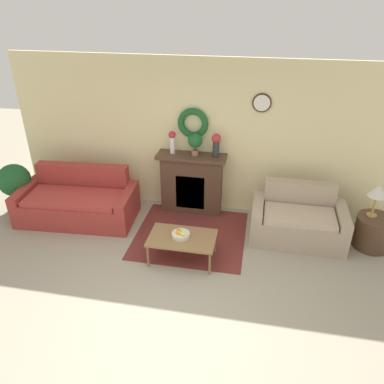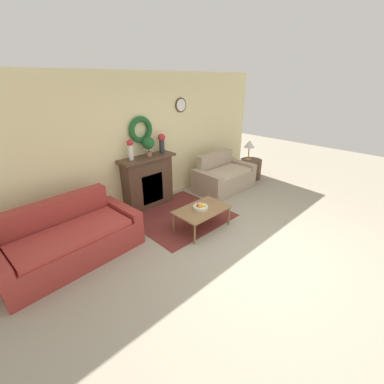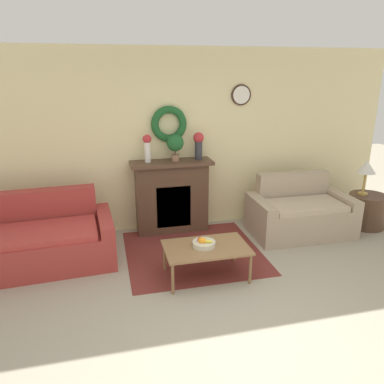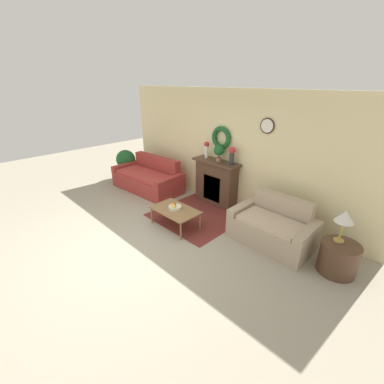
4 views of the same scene
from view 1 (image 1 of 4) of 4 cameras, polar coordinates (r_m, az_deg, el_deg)
ground_plane at (r=4.98m, az=-4.23°, el=-18.10°), size 16.00×16.00×0.00m
floor_rug at (r=6.30m, az=-0.21°, el=-6.48°), size 1.80×1.72×0.01m
wall_back at (r=6.56m, az=1.55°, el=8.38°), size 6.80×0.17×2.70m
fireplace at (r=6.72m, az=-0.04°, el=1.43°), size 1.21×0.41×1.10m
couch_left at (r=6.91m, az=-16.94°, el=-1.45°), size 2.06×1.11×0.88m
loveseat_right at (r=6.31m, az=15.81°, el=-4.30°), size 1.49×0.87×0.88m
coffee_table at (r=5.57m, az=-1.50°, el=-7.20°), size 0.99×0.62×0.40m
fruit_bowl at (r=5.54m, az=-1.78°, el=-6.44°), size 0.27×0.27×0.12m
side_table_by_loveseat at (r=6.56m, az=25.92°, el=-5.51°), size 0.58×0.58×0.52m
table_lamp at (r=6.26m, az=26.48°, el=0.03°), size 0.28×0.28×0.54m
vase_on_mantel_left at (r=6.48m, az=-3.03°, el=7.85°), size 0.13×0.13×0.40m
vase_on_mantel_right at (r=6.35m, az=3.70°, el=7.42°), size 0.16×0.16×0.40m
potted_plant_on_mantel at (r=6.37m, az=0.48°, el=7.72°), size 0.25×0.25×0.39m
potted_plant_floor_by_couch at (r=7.46m, az=-25.40°, el=1.35°), size 0.58×0.58×0.89m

